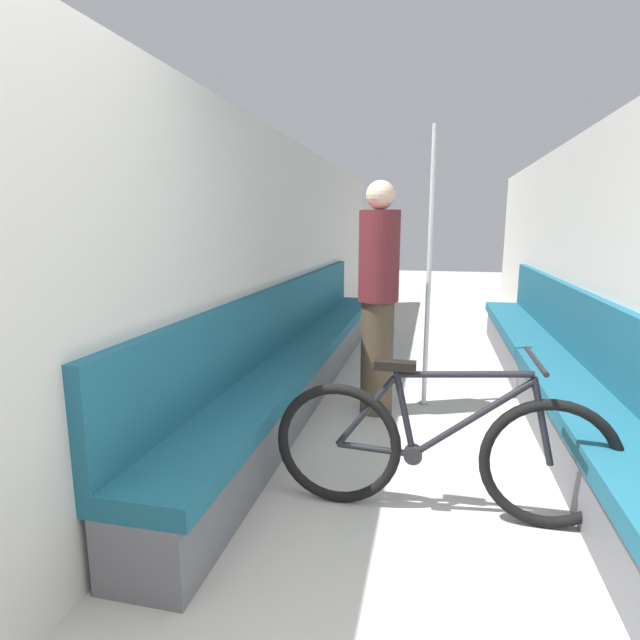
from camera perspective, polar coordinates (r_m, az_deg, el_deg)
The scene contains 7 objects.
wall_left at distance 4.44m, azimuth -4.61°, elevation 6.43°, with size 0.10×9.48×2.17m, color beige.
wall_right at distance 4.41m, azimuth 28.62°, elevation 5.12°, with size 0.10×9.48×2.17m, color beige.
bench_seat_row_left at distance 4.42m, azimuth -1.78°, elevation -3.93°, with size 0.45×5.35×0.93m.
bench_seat_row_right at distance 4.39m, azimuth 24.94°, elevation -5.06°, with size 0.45×5.35×0.93m.
bicycle at distance 2.58m, azimuth 13.44°, elevation -14.20°, with size 1.65×0.46×0.83m.
grab_pole_near at distance 3.94m, azimuth 12.34°, elevation 5.11°, with size 0.08×0.08×2.15m.
passenger_standing at distance 3.73m, azimuth 6.67°, elevation 2.67°, with size 0.30×0.30×1.74m.
Camera 1 is at (0.07, -1.09, 1.42)m, focal length 28.00 mm.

